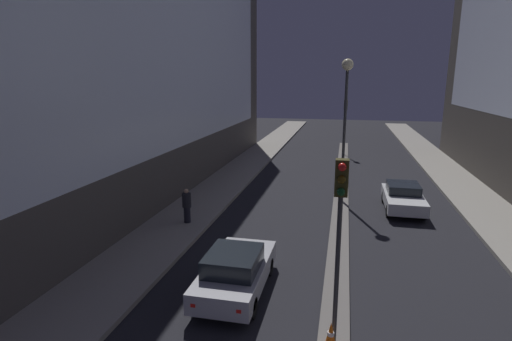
% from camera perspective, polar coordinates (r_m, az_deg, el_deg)
% --- Properties ---
extents(building_left, '(6.01, 36.46, 18.38)m').
position_cam_1_polar(building_left, '(26.53, -15.61, 17.36)').
color(building_left, '#4C4742').
rests_on(building_left, ground).
extents(median_strip, '(0.86, 38.03, 0.10)m').
position_cam_1_polar(median_strip, '(26.16, 12.11, -2.63)').
color(median_strip, '#66605B').
rests_on(median_strip, ground).
extents(traffic_light_near, '(0.32, 0.42, 5.00)m').
position_cam_1_polar(traffic_light_near, '(9.98, 11.89, -6.08)').
color(traffic_light_near, '#383838').
rests_on(traffic_light_near, median_strip).
extents(traffic_light_mid, '(0.32, 0.42, 5.00)m').
position_cam_1_polar(traffic_light_mid, '(37.45, 12.63, 7.75)').
color(traffic_light_mid, '#383838').
rests_on(traffic_light_mid, median_strip).
extents(street_lamp, '(0.63, 0.63, 7.91)m').
position_cam_1_polar(street_lamp, '(22.60, 12.74, 10.28)').
color(street_lamp, '#383838').
rests_on(street_lamp, median_strip).
extents(traffic_cone_far, '(0.40, 0.40, 0.75)m').
position_cam_1_polar(traffic_cone_far, '(11.34, 10.63, -22.15)').
color(traffic_cone_far, black).
rests_on(traffic_cone_far, median_strip).
extents(car_left_lane, '(1.92, 4.38, 1.55)m').
position_cam_1_polar(car_left_lane, '(13.57, -2.95, -14.12)').
color(car_left_lane, '#B2B2B7').
rests_on(car_left_lane, ground).
extents(car_right_lane, '(1.93, 4.20, 1.41)m').
position_cam_1_polar(car_right_lane, '(22.98, 20.27, -3.58)').
color(car_right_lane, silver).
rests_on(car_right_lane, ground).
extents(pedestrian_on_left_sidewalk, '(0.43, 0.43, 1.68)m').
position_cam_1_polar(pedestrian_on_left_sidewalk, '(19.49, -9.86, -4.89)').
color(pedestrian_on_left_sidewalk, black).
rests_on(pedestrian_on_left_sidewalk, sidewalk_left).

